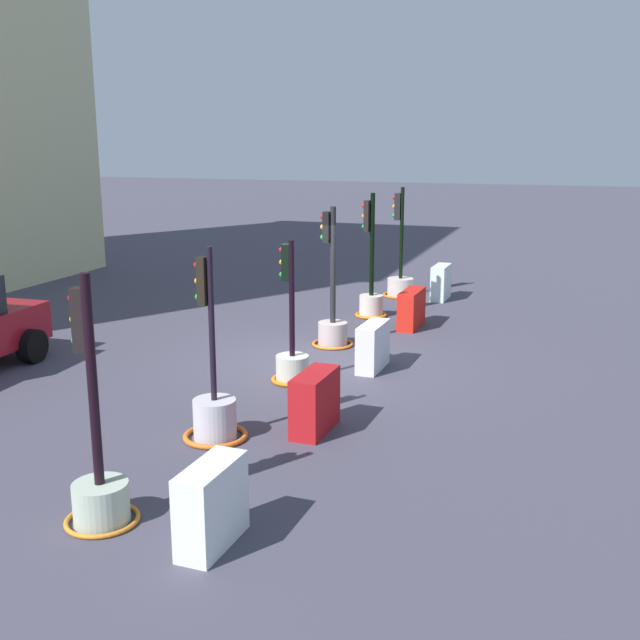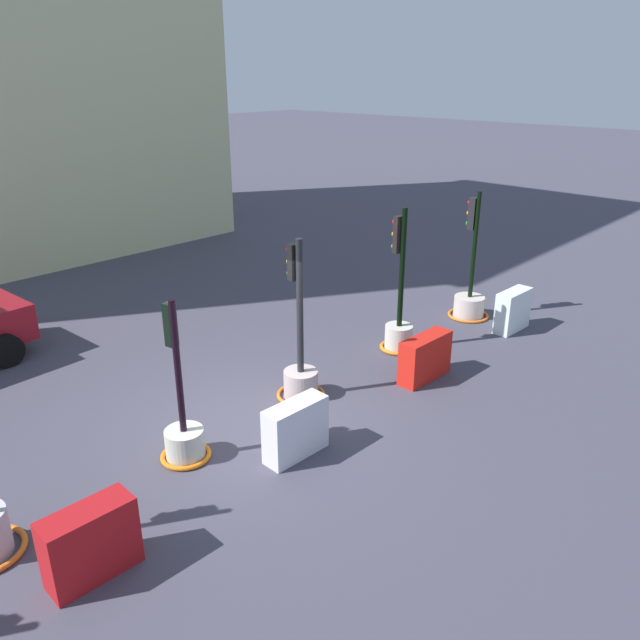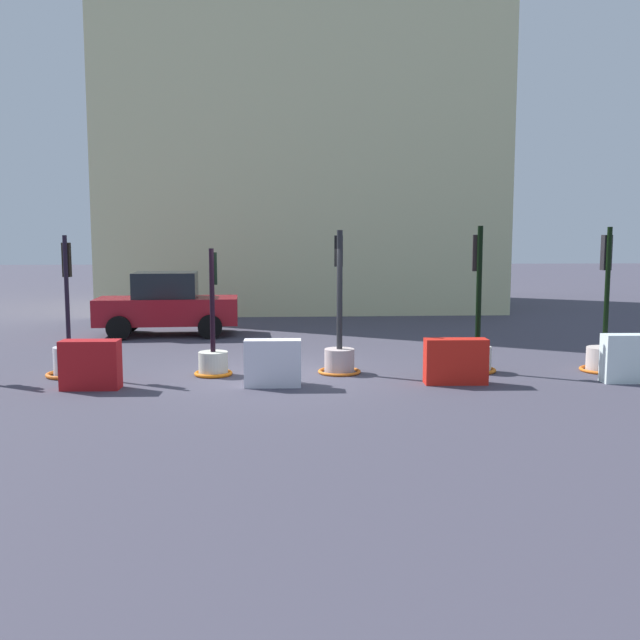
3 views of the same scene
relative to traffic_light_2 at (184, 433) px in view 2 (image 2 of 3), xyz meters
The scene contains 9 objects.
ground_plane 1.33m from the traffic_light_2, ahead, with size 120.00×120.00×0.00m, color #434150.
traffic_light_2 is the anchor object (origin of this frame).
traffic_light_3 2.53m from the traffic_light_2, ahead, with size 0.87×0.87×2.87m.
traffic_light_4 5.34m from the traffic_light_2, ahead, with size 0.77×0.77×2.96m.
traffic_light_5 7.94m from the traffic_light_2, ahead, with size 0.95×0.95×2.94m.
construction_barrier_1 2.39m from the traffic_light_2, 150.93° to the right, with size 1.05×0.45×0.89m.
construction_barrier_2 1.65m from the traffic_light_2, 44.17° to the right, with size 1.05×0.40×0.87m.
construction_barrier_3 4.73m from the traffic_light_2, 13.81° to the right, with size 1.17×0.42×0.85m.
construction_barrier_4 7.97m from the traffic_light_2, ahead, with size 0.99×0.39×0.92m.
Camera 2 is at (-5.66, -6.86, 5.41)m, focal length 35.05 mm.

